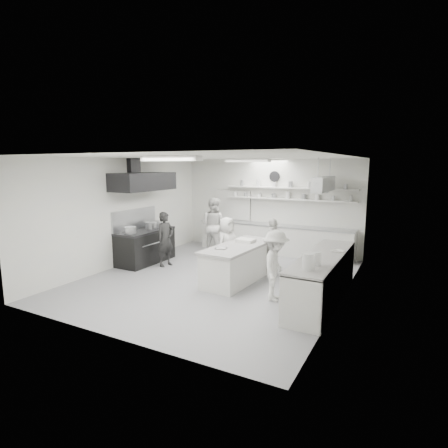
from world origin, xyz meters
The scene contains 27 objects.
floor centered at (0.00, 0.00, -0.01)m, with size 6.00×7.00×0.02m, color #908F9B.
ceiling centered at (0.00, 0.00, 3.01)m, with size 6.00×7.00×0.02m, color silver.
wall_back centered at (0.00, 3.50, 1.50)m, with size 6.00×0.04×3.00m, color silver.
wall_front centered at (0.00, -3.50, 1.50)m, with size 6.00×0.04×3.00m, color silver.
wall_left centered at (-3.00, 0.00, 1.50)m, with size 0.04×7.00×3.00m, color silver.
wall_right centered at (3.00, 0.00, 1.50)m, with size 0.04×7.00×3.00m, color silver.
stove centered at (-2.60, 0.40, 0.45)m, with size 0.80×1.80×0.90m, color black.
exhaust_hood centered at (-2.60, 0.40, 2.35)m, with size 0.85×2.00×0.50m, color black.
back_counter centered at (0.30, 3.20, 0.46)m, with size 5.00×0.60×0.92m, color silver.
shelf_lower centered at (0.70, 3.37, 1.75)m, with size 4.20×0.26×0.04m, color silver.
shelf_upper centered at (0.70, 3.37, 2.10)m, with size 4.20×0.26×0.04m, color silver.
pass_through_window centered at (-1.30, 3.48, 1.45)m, with size 1.30×0.04×1.00m, color black.
wall_clock centered at (0.20, 3.46, 2.45)m, with size 0.32×0.32×0.05m, color white.
right_counter centered at (2.65, -0.20, 0.47)m, with size 0.74×3.30×0.94m, color silver.
pot_rack centered at (2.00, 2.40, 2.30)m, with size 0.30×1.60×0.40m, color #ABADB3.
light_fixture_front centered at (0.00, -1.80, 2.94)m, with size 1.30×0.25×0.10m, color silver.
light_fixture_rear centered at (0.00, 1.80, 2.94)m, with size 1.30×0.25×0.10m, color silver.
prep_island centered at (0.52, 0.19, 0.42)m, with size 0.85×2.27×0.84m, color silver.
stove_pot centered at (-2.60, 0.69, 1.03)m, with size 0.34×0.34×0.24m, color #ABADB3.
cook_stove centered at (-1.85, 0.38, 0.76)m, with size 0.56×0.37×1.53m, color black.
cook_back centered at (-1.42, 2.33, 0.90)m, with size 0.87×0.68×1.80m, color silver.
cook_island_left centered at (-0.07, 0.68, 0.74)m, with size 0.72×0.47×1.47m, color silver.
cook_island_right centered at (1.07, 1.08, 0.74)m, with size 0.86×0.36×1.47m, color silver.
cook_right centered at (1.77, -0.65, 0.75)m, with size 0.97×0.55×1.49m, color silver.
bowl_island_a centered at (0.32, -0.35, 0.87)m, with size 0.29×0.29×0.07m, color #ABADB3.
bowl_island_b centered at (0.48, 0.45, 0.87)m, with size 0.17×0.17×0.05m, color silver.
bowl_right centered at (2.84, 0.25, 0.97)m, with size 0.25×0.25×0.06m, color silver.
Camera 1 is at (4.24, -7.55, 2.82)m, focal length 28.90 mm.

